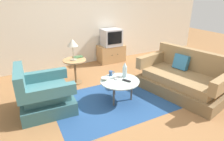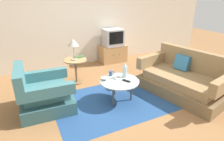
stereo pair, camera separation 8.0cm
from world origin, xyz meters
name	(u,v)px [view 1 (the left image)]	position (x,y,z in m)	size (l,w,h in m)	color
ground_plane	(117,101)	(0.00, 0.00, 0.00)	(16.00, 16.00, 0.00)	olive
back_wall	(75,17)	(0.00, 2.44, 1.35)	(9.00, 0.12, 2.70)	beige
area_rug	(120,100)	(0.07, 0.01, 0.00)	(2.53, 1.59, 0.00)	navy
armchair	(43,96)	(-1.30, 0.34, 0.29)	(0.94, 0.90, 0.85)	#325C60
couch	(183,79)	(1.41, -0.31, 0.29)	(1.30, 1.90, 0.87)	brown
coffee_table	(120,82)	(0.07, 0.01, 0.39)	(0.75, 0.75, 0.43)	#B2C6C1
side_table	(75,66)	(-0.46, 1.16, 0.42)	(0.52, 0.52, 0.58)	tan
tv_stand	(111,54)	(0.97, 2.11, 0.25)	(0.79, 0.47, 0.51)	tan
television	(111,37)	(0.97, 2.10, 0.75)	(0.56, 0.45, 0.49)	#B7B7BC
table_lamp	(72,43)	(-0.48, 1.14, 0.96)	(0.24, 0.24, 0.48)	#9E937A
vase	(125,70)	(0.24, 0.11, 0.57)	(0.09, 0.09, 0.31)	silver
mug	(111,73)	(0.02, 0.30, 0.48)	(0.12, 0.07, 0.10)	#335184
bowl	(105,79)	(-0.17, 0.16, 0.45)	(0.16, 0.16, 0.05)	silver
tv_remote_dark	(127,81)	(0.17, -0.07, 0.44)	(0.12, 0.17, 0.02)	black
tv_remote_silver	(117,78)	(0.07, 0.12, 0.44)	(0.16, 0.16, 0.02)	#B2B2B7
book	(78,57)	(-0.34, 1.27, 0.59)	(0.23, 0.17, 0.03)	#3D663D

